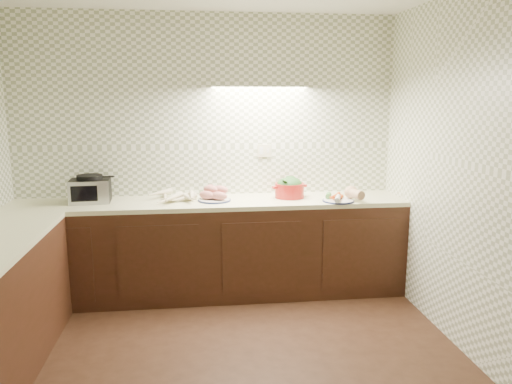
{
  "coord_description": "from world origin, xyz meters",
  "views": [
    {
      "loc": [
        -0.11,
        -2.98,
        1.86
      ],
      "look_at": [
        0.4,
        1.25,
        1.02
      ],
      "focal_mm": 35.0,
      "sensor_mm": 36.0,
      "label": 1
    }
  ],
  "objects": [
    {
      "name": "sweet_potato_plate",
      "position": [
        0.05,
        1.5,
        0.95
      ],
      "size": [
        0.31,
        0.3,
        0.14
      ],
      "rotation": [
        0.0,
        0.0,
        -0.34
      ],
      "color": "#141B45",
      "rests_on": "counter"
    },
    {
      "name": "counter",
      "position": [
        -0.68,
        0.68,
        0.45
      ],
      "size": [
        3.6,
        3.6,
        0.9
      ],
      "color": "black",
      "rests_on": "ground"
    },
    {
      "name": "veg_plate",
      "position": [
        1.23,
        1.35,
        0.95
      ],
      "size": [
        0.35,
        0.33,
        0.13
      ],
      "rotation": [
        0.0,
        0.0,
        0.14
      ],
      "color": "#141B45",
      "rests_on": "counter"
    },
    {
      "name": "onion_bowl",
      "position": [
        0.03,
        1.62,
        0.95
      ],
      "size": [
        0.17,
        0.17,
        0.13
      ],
      "color": "black",
      "rests_on": "counter"
    },
    {
      "name": "parsnip_pile",
      "position": [
        -0.34,
        1.55,
        0.93
      ],
      "size": [
        0.53,
        0.43,
        0.08
      ],
      "color": "beige",
      "rests_on": "counter"
    },
    {
      "name": "toaster_oven",
      "position": [
        -1.06,
        1.57,
        1.02
      ],
      "size": [
        0.36,
        0.29,
        0.25
      ],
      "rotation": [
        0.0,
        0.0,
        0.07
      ],
      "color": "black",
      "rests_on": "counter"
    },
    {
      "name": "room",
      "position": [
        0.0,
        0.0,
        1.63
      ],
      "size": [
        3.6,
        3.6,
        2.6
      ],
      "color": "black",
      "rests_on": "ground"
    },
    {
      "name": "dutch_oven",
      "position": [
        0.76,
        1.55,
        0.99
      ],
      "size": [
        0.34,
        0.33,
        0.19
      ],
      "rotation": [
        0.0,
        0.0,
        0.24
      ],
      "color": "#A91D1A",
      "rests_on": "counter"
    }
  ]
}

